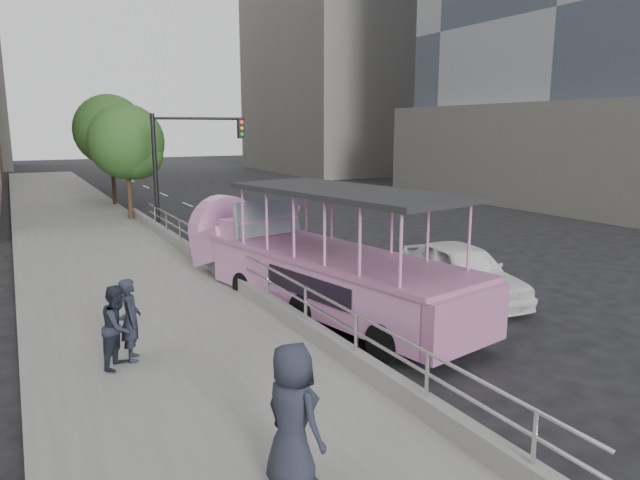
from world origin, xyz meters
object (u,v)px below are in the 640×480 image
car (462,271)px  street_tree_near (129,145)px  pedestrian_mid (118,326)px  pedestrian_near (131,320)px  duck_boat (310,263)px  pedestrian_far (293,417)px  street_tree_far (112,133)px  traffic_signal (182,154)px  parking_sign (240,235)px

car → street_tree_near: bearing=117.2°
pedestrian_mid → pedestrian_near: bearing=-14.0°
duck_boat → car: bearing=-16.8°
street_tree_near → pedestrian_mid: bearing=-101.3°
pedestrian_far → street_tree_near: size_ratio=0.32×
pedestrian_far → street_tree_far: 28.75m
duck_boat → street_tree_far: bearing=93.5°
pedestrian_near → street_tree_near: bearing=-0.4°
street_tree_near → traffic_signal: bearing=-65.0°
parking_sign → pedestrian_mid: bearing=-130.6°
duck_boat → traffic_signal: bearing=89.7°
traffic_signal → street_tree_near: bearing=115.0°
car → street_tree_far: bearing=112.1°
street_tree_far → parking_sign: bearing=-88.6°
car → traffic_signal: size_ratio=0.87×
pedestrian_near → parking_sign: bearing=-29.8°
duck_boat → street_tree_near: bearing=95.6°
pedestrian_near → car: bearing=-74.7°
pedestrian_near → pedestrian_mid: (-0.26, -0.21, -0.02)m
pedestrian_mid → street_tree_far: bearing=28.1°
pedestrian_mid → pedestrian_far: pedestrian_far is taller
pedestrian_far → pedestrian_near: bearing=-4.2°
pedestrian_mid → parking_sign: size_ratio=0.62×
street_tree_near → street_tree_far: bearing=88.1°
traffic_signal → street_tree_far: 9.57m
parking_sign → street_tree_near: street_tree_near is taller
pedestrian_far → street_tree_near: (2.31, 22.47, 2.60)m
pedestrian_mid → pedestrian_far: bearing=-128.4°
pedestrian_far → parking_sign: bearing=-32.4°
pedestrian_far → street_tree_far: street_tree_far is taller
parking_sign → pedestrian_near: bearing=-130.0°
car → traffic_signal: (-3.96, 13.31, 2.73)m
traffic_signal → street_tree_near: street_tree_near is taller
duck_boat → pedestrian_near: (-4.81, -2.00, -0.10)m
pedestrian_near → street_tree_far: 24.00m
car → parking_sign: (-4.91, 3.90, 0.80)m
car → parking_sign: size_ratio=1.84×
traffic_signal → street_tree_far: bearing=98.4°
duck_boat → pedestrian_far: size_ratio=5.41×
parking_sign → traffic_signal: (0.95, 9.42, 1.92)m
duck_boat → parking_sign: 2.84m
car → pedestrian_near: pedestrian_near is taller
street_tree_near → street_tree_far: street_tree_far is taller
parking_sign → traffic_signal: traffic_signal is taller
parking_sign → street_tree_near: 13.06m
car → pedestrian_far: size_ratio=2.47×
parking_sign → street_tree_far: street_tree_far is taller
duck_boat → car: (4.03, -1.22, -0.42)m
pedestrian_mid → car: bearing=-46.7°
duck_boat → street_tree_far: (-1.33, 21.52, 3.12)m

